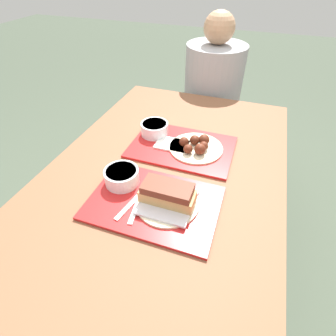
{
  "coord_description": "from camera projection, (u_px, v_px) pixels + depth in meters",
  "views": [
    {
      "loc": [
        0.28,
        -0.73,
        1.42
      ],
      "look_at": [
        0.02,
        0.01,
        0.76
      ],
      "focal_mm": 28.0,
      "sensor_mm": 36.0,
      "label": 1
    }
  ],
  "objects": [
    {
      "name": "bowl_coleslaw_near",
      "position": [
        122.0,
        176.0,
        0.98
      ],
      "size": [
        0.13,
        0.13,
        0.06
      ],
      "color": "silver",
      "rests_on": "tray_near"
    },
    {
      "name": "picnic_bench_far",
      "position": [
        208.0,
        126.0,
        2.0
      ],
      "size": [
        0.9,
        0.28,
        0.45
      ],
      "color": "brown",
      "rests_on": "ground_plane"
    },
    {
      "name": "tray_far",
      "position": [
        182.0,
        147.0,
        1.19
      ],
      "size": [
        0.46,
        0.31,
        0.01
      ],
      "color": "red",
      "rests_on": "picnic_table"
    },
    {
      "name": "plastic_knife_near",
      "position": [
        137.0,
        205.0,
        0.91
      ],
      "size": [
        0.04,
        0.17,
        0.0
      ],
      "color": "white",
      "rests_on": "tray_near"
    },
    {
      "name": "picnic_table",
      "position": [
        161.0,
        192.0,
        1.1
      ],
      "size": [
        0.95,
        1.58,
        0.72
      ],
      "color": "brown",
      "rests_on": "ground_plane"
    },
    {
      "name": "tray_near",
      "position": [
        154.0,
        203.0,
        0.93
      ],
      "size": [
        0.46,
        0.31,
        0.01
      ],
      "color": "red",
      "rests_on": "picnic_table"
    },
    {
      "name": "condiment_packet",
      "position": [
        166.0,
        189.0,
        0.97
      ],
      "size": [
        0.04,
        0.03,
        0.01
      ],
      "color": "#A59E93",
      "rests_on": "tray_near"
    },
    {
      "name": "bowl_coleslaw_far",
      "position": [
        155.0,
        128.0,
        1.24
      ],
      "size": [
        0.13,
        0.13,
        0.06
      ],
      "color": "silver",
      "rests_on": "tray_far"
    },
    {
      "name": "napkin_far",
      "position": [
        172.0,
        144.0,
        1.19
      ],
      "size": [
        0.15,
        0.1,
        0.01
      ],
      "color": "white",
      "rests_on": "tray_far"
    },
    {
      "name": "brisket_sandwich_plate",
      "position": [
        168.0,
        197.0,
        0.9
      ],
      "size": [
        0.22,
        0.22,
        0.09
      ],
      "color": "beige",
      "rests_on": "tray_near"
    },
    {
      "name": "person_seated_across",
      "position": [
        213.0,
        81.0,
        1.77
      ],
      "size": [
        0.38,
        0.38,
        0.71
      ],
      "color": "#9E9EA3",
      "rests_on": "picnic_bench_far"
    },
    {
      "name": "ground_plane",
      "position": [
        163.0,
        270.0,
        1.51
      ],
      "size": [
        12.0,
        12.0,
        0.0
      ],
      "primitive_type": "plane",
      "color": "#424C3D"
    },
    {
      "name": "plastic_fork_near",
      "position": [
        131.0,
        203.0,
        0.92
      ],
      "size": [
        0.05,
        0.17,
        0.0
      ],
      "color": "white",
      "rests_on": "tray_near"
    },
    {
      "name": "wings_plate_far",
      "position": [
        196.0,
        146.0,
        1.16
      ],
      "size": [
        0.24,
        0.24,
        0.06
      ],
      "color": "beige",
      "rests_on": "tray_far"
    }
  ]
}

